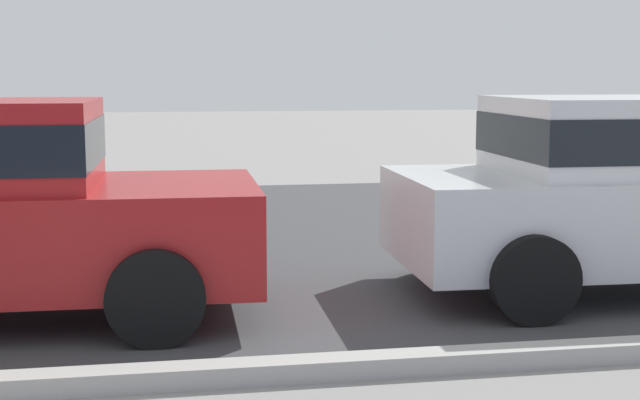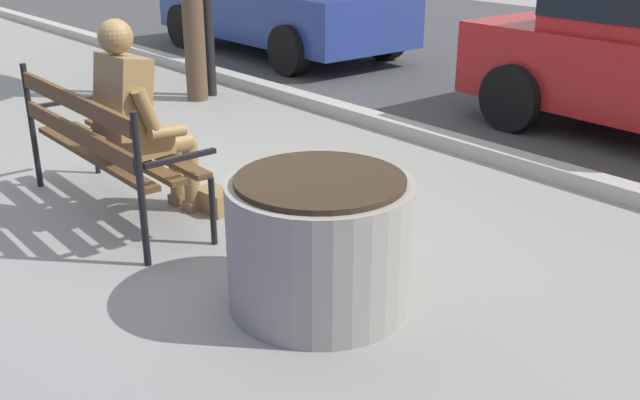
{
  "view_description": "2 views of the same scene",
  "coord_description": "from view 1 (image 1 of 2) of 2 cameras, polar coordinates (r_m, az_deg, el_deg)",
  "views": [
    {
      "loc": [
        3.04,
        -2.1,
        1.75
      ],
      "look_at": [
        4.25,
        4.59,
        0.8
      ],
      "focal_mm": 51.26,
      "sensor_mm": 36.0,
      "label": 1
    },
    {
      "loc": [
        4.37,
        -2.1,
        2.01
      ],
      "look_at": [
        1.69,
        0.21,
        0.6
      ],
      "focal_mm": 41.46,
      "sensor_mm": 36.0,
      "label": 2
    }
  ],
  "objects": []
}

